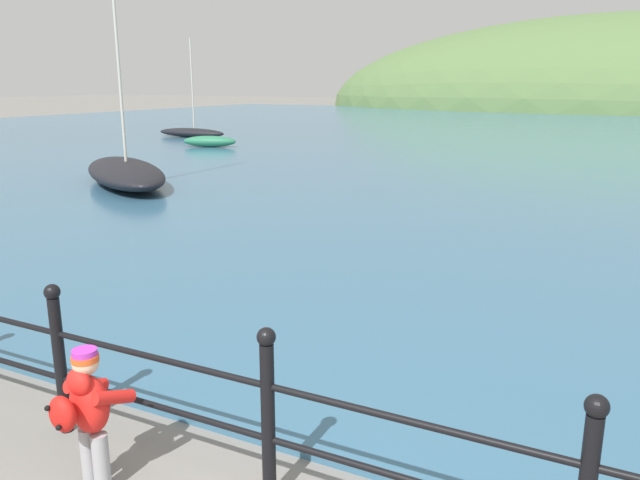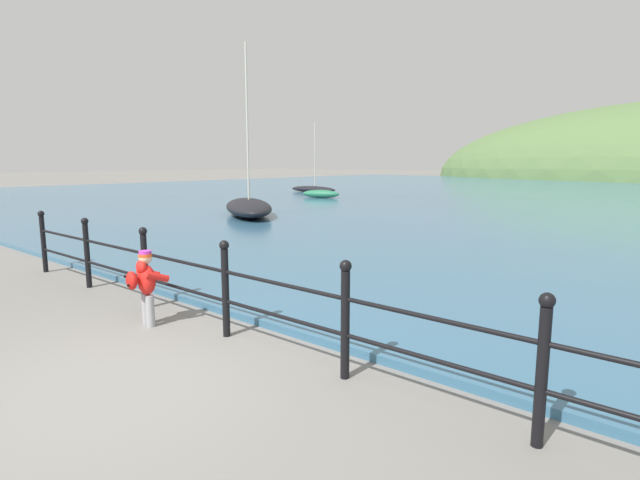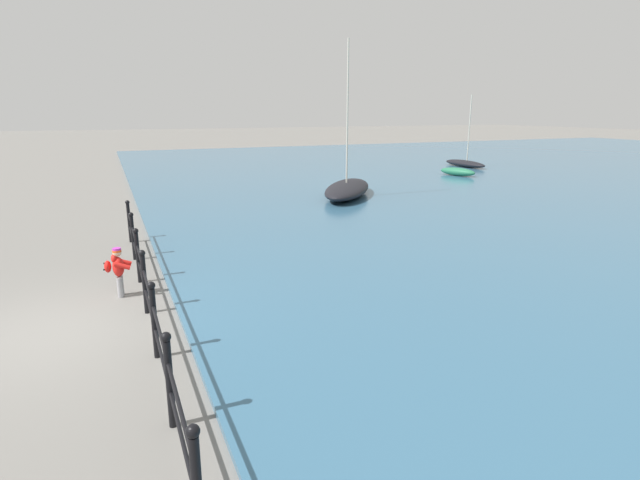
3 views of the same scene
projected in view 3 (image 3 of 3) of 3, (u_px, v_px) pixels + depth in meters
ground_plane at (56, 331)px, 8.44m from camera, size 200.00×200.00×0.00m
iron_railing at (144, 280)px, 9.06m from camera, size 11.26×0.12×1.21m
child_in_coat at (117, 267)px, 9.89m from camera, size 0.41×0.55×1.00m
boat_red_dinghy at (465, 163)px, 32.28m from camera, size 3.71×0.98×4.50m
boat_far_right at (347, 189)px, 21.09m from camera, size 5.13×4.34×6.27m
boat_nearest_quay at (458, 172)px, 27.84m from camera, size 2.28×1.29×0.45m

